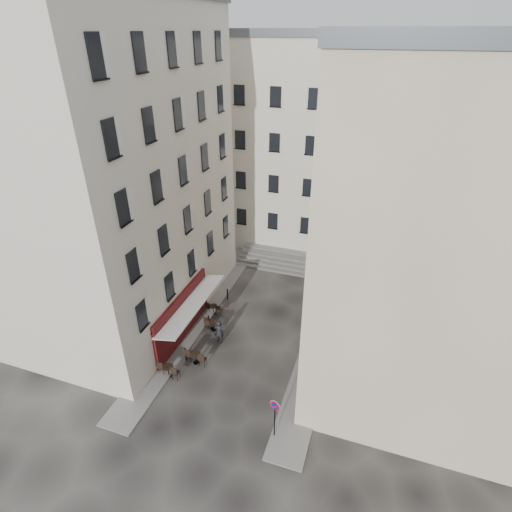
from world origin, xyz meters
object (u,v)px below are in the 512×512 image
at_px(pedestrian, 219,332).
at_px(bistro_table_a, 169,370).
at_px(no_parking_sign, 275,412).
at_px(bistro_table_b, 196,357).

bearing_deg(pedestrian, bistro_table_a, 60.02).
relative_size(no_parking_sign, bistro_table_b, 1.88).
bearing_deg(bistro_table_b, pedestrian, 74.73).
distance_m(bistro_table_b, pedestrian, 2.38).
xyz_separation_m(no_parking_sign, pedestrian, (-5.57, 5.76, -0.98)).
height_order(bistro_table_a, bistro_table_b, bistro_table_a).
relative_size(no_parking_sign, bistro_table_a, 1.86).
height_order(no_parking_sign, pedestrian, no_parking_sign).
bearing_deg(bistro_table_a, bistro_table_b, 54.68).
distance_m(no_parking_sign, bistro_table_a, 7.66).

